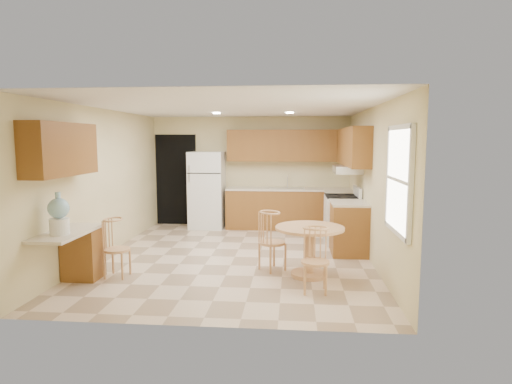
# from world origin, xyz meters

# --- Properties ---
(floor) EXTENTS (5.50, 5.50, 0.00)m
(floor) POSITION_xyz_m (0.00, 0.00, 0.00)
(floor) COLOR beige
(floor) RESTS_ON ground
(ceiling) EXTENTS (4.50, 5.50, 0.02)m
(ceiling) POSITION_xyz_m (0.00, 0.00, 2.50)
(ceiling) COLOR white
(ceiling) RESTS_ON wall_back
(wall_back) EXTENTS (4.50, 0.02, 2.50)m
(wall_back) POSITION_xyz_m (0.00, 2.75, 1.25)
(wall_back) COLOR beige
(wall_back) RESTS_ON floor
(wall_front) EXTENTS (4.50, 0.02, 2.50)m
(wall_front) POSITION_xyz_m (0.00, -2.75, 1.25)
(wall_front) COLOR beige
(wall_front) RESTS_ON floor
(wall_left) EXTENTS (0.02, 5.50, 2.50)m
(wall_left) POSITION_xyz_m (-2.25, 0.00, 1.25)
(wall_left) COLOR beige
(wall_left) RESTS_ON floor
(wall_right) EXTENTS (0.02, 5.50, 2.50)m
(wall_right) POSITION_xyz_m (2.25, 0.00, 1.25)
(wall_right) COLOR beige
(wall_right) RESTS_ON floor
(doorway) EXTENTS (0.90, 0.02, 2.10)m
(doorway) POSITION_xyz_m (-1.75, 2.73, 1.05)
(doorway) COLOR black
(doorway) RESTS_ON floor
(base_cab_back) EXTENTS (2.75, 0.60, 0.87)m
(base_cab_back) POSITION_xyz_m (0.88, 2.45, 0.43)
(base_cab_back) COLOR brown
(base_cab_back) RESTS_ON floor
(counter_back) EXTENTS (2.75, 0.63, 0.04)m
(counter_back) POSITION_xyz_m (0.88, 2.45, 0.89)
(counter_back) COLOR beige
(counter_back) RESTS_ON base_cab_back
(base_cab_right_a) EXTENTS (0.60, 0.59, 0.87)m
(base_cab_right_a) POSITION_xyz_m (1.95, 1.85, 0.43)
(base_cab_right_a) COLOR brown
(base_cab_right_a) RESTS_ON floor
(counter_right_a) EXTENTS (0.63, 0.59, 0.04)m
(counter_right_a) POSITION_xyz_m (1.95, 1.85, 0.89)
(counter_right_a) COLOR beige
(counter_right_a) RESTS_ON base_cab_right_a
(base_cab_right_b) EXTENTS (0.60, 0.80, 0.87)m
(base_cab_right_b) POSITION_xyz_m (1.95, 0.40, 0.43)
(base_cab_right_b) COLOR brown
(base_cab_right_b) RESTS_ON floor
(counter_right_b) EXTENTS (0.63, 0.80, 0.04)m
(counter_right_b) POSITION_xyz_m (1.95, 0.40, 0.89)
(counter_right_b) COLOR beige
(counter_right_b) RESTS_ON base_cab_right_b
(upper_cab_back) EXTENTS (2.75, 0.33, 0.70)m
(upper_cab_back) POSITION_xyz_m (0.88, 2.58, 1.85)
(upper_cab_back) COLOR brown
(upper_cab_back) RESTS_ON wall_back
(upper_cab_right) EXTENTS (0.33, 2.42, 0.70)m
(upper_cab_right) POSITION_xyz_m (2.08, 1.21, 1.85)
(upper_cab_right) COLOR brown
(upper_cab_right) RESTS_ON wall_right
(upper_cab_left) EXTENTS (0.33, 1.40, 0.70)m
(upper_cab_left) POSITION_xyz_m (-2.08, -1.60, 1.85)
(upper_cab_left) COLOR brown
(upper_cab_left) RESTS_ON wall_left
(sink) EXTENTS (0.78, 0.44, 0.01)m
(sink) POSITION_xyz_m (0.85, 2.45, 0.91)
(sink) COLOR silver
(sink) RESTS_ON counter_back
(range_hood) EXTENTS (0.50, 0.76, 0.14)m
(range_hood) POSITION_xyz_m (2.00, 1.18, 1.42)
(range_hood) COLOR silver
(range_hood) RESTS_ON upper_cab_right
(desk_pedestal) EXTENTS (0.48, 0.42, 0.72)m
(desk_pedestal) POSITION_xyz_m (-2.00, -1.32, 0.36)
(desk_pedestal) COLOR brown
(desk_pedestal) RESTS_ON floor
(desk_top) EXTENTS (0.50, 1.20, 0.04)m
(desk_top) POSITION_xyz_m (-2.00, -1.70, 0.75)
(desk_top) COLOR beige
(desk_top) RESTS_ON desk_pedestal
(window) EXTENTS (0.06, 1.12, 1.30)m
(window) POSITION_xyz_m (2.23, -1.85, 1.50)
(window) COLOR white
(window) RESTS_ON wall_right
(can_light_a) EXTENTS (0.14, 0.14, 0.02)m
(can_light_a) POSITION_xyz_m (-0.50, 1.20, 2.48)
(can_light_a) COLOR white
(can_light_a) RESTS_ON ceiling
(can_light_b) EXTENTS (0.14, 0.14, 0.02)m
(can_light_b) POSITION_xyz_m (0.90, 1.20, 2.48)
(can_light_b) COLOR white
(can_light_b) RESTS_ON ceiling
(refrigerator) EXTENTS (0.76, 0.74, 1.71)m
(refrigerator) POSITION_xyz_m (-0.95, 2.40, 0.86)
(refrigerator) COLOR white
(refrigerator) RESTS_ON floor
(stove) EXTENTS (0.65, 0.76, 1.09)m
(stove) POSITION_xyz_m (1.92, 1.18, 0.47)
(stove) COLOR white
(stove) RESTS_ON floor
(dining_table) EXTENTS (0.99, 0.99, 0.73)m
(dining_table) POSITION_xyz_m (1.22, -0.94, 0.48)
(dining_table) COLOR tan
(dining_table) RESTS_ON floor
(chair_table_a) EXTENTS (0.40, 0.49, 0.90)m
(chair_table_a) POSITION_xyz_m (0.67, -0.77, 0.55)
(chair_table_a) COLOR tan
(chair_table_a) RESTS_ON floor
(chair_table_b) EXTENTS (0.37, 0.37, 0.84)m
(chair_table_b) POSITION_xyz_m (1.27, -1.67, 0.51)
(chair_table_b) COLOR tan
(chair_table_b) RESTS_ON floor
(chair_desk) EXTENTS (0.37, 0.48, 0.84)m
(chair_desk) POSITION_xyz_m (-1.55, -1.28, 0.51)
(chair_desk) COLOR tan
(chair_desk) RESTS_ON floor
(water_crock) EXTENTS (0.26, 0.26, 0.55)m
(water_crock) POSITION_xyz_m (-2.00, -1.89, 1.02)
(water_crock) COLOR white
(water_crock) RESTS_ON desk_top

